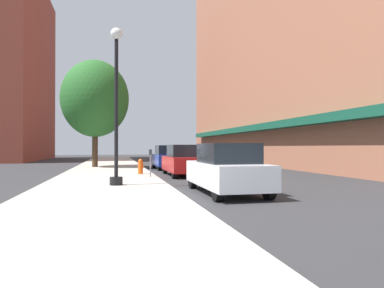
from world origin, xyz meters
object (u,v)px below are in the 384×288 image
(car_white, at_px, (226,169))
(tree_near, at_px, (95,99))
(parking_meter_near, at_px, (150,159))
(fire_hydrant, at_px, (140,166))
(lamppost, at_px, (116,103))
(car_blue, at_px, (168,157))
(car_red, at_px, (184,161))

(car_white, bearing_deg, tree_near, 109.64)
(tree_near, bearing_deg, parking_meter_near, -71.60)
(fire_hydrant, distance_m, parking_meter_near, 1.99)
(lamppost, xyz_separation_m, car_white, (3.56, -2.32, -2.39))
(fire_hydrant, xyz_separation_m, parking_meter_near, (0.33, -1.91, 0.43))
(car_white, height_order, car_blue, same)
(fire_hydrant, bearing_deg, car_red, -7.23)
(parking_meter_near, relative_size, tree_near, 0.17)
(tree_near, height_order, car_blue, tree_near)
(parking_meter_near, relative_size, car_blue, 0.30)
(lamppost, bearing_deg, car_white, -33.03)
(lamppost, height_order, car_red, lamppost)
(fire_hydrant, xyz_separation_m, tree_near, (-2.71, 7.24, 4.48))
(car_white, xyz_separation_m, car_blue, (0.00, 12.99, 0.00))
(car_red, xyz_separation_m, car_blue, (0.00, 5.76, 0.00))
(parking_meter_near, xyz_separation_m, car_blue, (1.95, 7.38, -0.14))
(car_red, bearing_deg, car_blue, 91.41)
(tree_near, relative_size, car_blue, 1.78)
(tree_near, distance_m, car_red, 9.96)
(car_red, bearing_deg, parking_meter_near, -138.86)
(lamppost, xyz_separation_m, tree_near, (-1.43, 12.44, 1.80))
(fire_hydrant, bearing_deg, lamppost, -103.82)
(lamppost, distance_m, car_white, 4.88)
(parking_meter_near, xyz_separation_m, tree_near, (-3.04, 9.15, 4.05))
(fire_hydrant, relative_size, tree_near, 0.10)
(car_white, relative_size, car_red, 1.00)
(lamppost, bearing_deg, tree_near, 96.56)
(parking_meter_near, relative_size, car_red, 0.30)
(lamppost, height_order, parking_meter_near, lamppost)
(car_blue, bearing_deg, lamppost, -107.78)
(fire_hydrant, xyz_separation_m, car_blue, (2.28, 5.47, 0.29))
(lamppost, xyz_separation_m, car_blue, (3.56, 10.67, -2.39))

